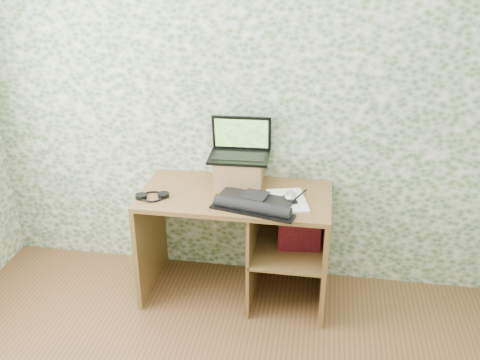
% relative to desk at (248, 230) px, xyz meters
% --- Properties ---
extents(wall_back, '(3.50, 0.00, 3.50)m').
position_rel_desk_xyz_m(wall_back, '(-0.08, 0.28, 0.82)').
color(wall_back, white).
rests_on(wall_back, ground).
extents(desk, '(1.20, 0.60, 0.75)m').
position_rel_desk_xyz_m(desk, '(0.00, 0.00, 0.00)').
color(desk, brown).
rests_on(desk, floor).
extents(riser, '(0.31, 0.27, 0.18)m').
position_rel_desk_xyz_m(riser, '(-0.08, 0.12, 0.36)').
color(riser, '#946542').
rests_on(riser, desk).
extents(laptop, '(0.39, 0.29, 0.26)m').
position_rel_desk_xyz_m(laptop, '(-0.08, 0.16, 0.51)').
color(laptop, black).
rests_on(laptop, riser).
extents(keyboard, '(0.52, 0.36, 0.07)m').
position_rel_desk_xyz_m(keyboard, '(0.06, -0.19, 0.29)').
color(keyboard, black).
rests_on(keyboard, desk).
extents(headphones, '(0.20, 0.19, 0.03)m').
position_rel_desk_xyz_m(headphones, '(-0.58, -0.16, 0.28)').
color(headphones, black).
rests_on(headphones, desk).
extents(notepad, '(0.29, 0.36, 0.01)m').
position_rel_desk_xyz_m(notepad, '(0.25, -0.08, 0.28)').
color(notepad, white).
rests_on(notepad, desk).
extents(mouse, '(0.11, 0.14, 0.04)m').
position_rel_desk_xyz_m(mouse, '(0.27, -0.09, 0.30)').
color(mouse, silver).
rests_on(mouse, notepad).
extents(pen, '(0.07, 0.15, 0.01)m').
position_rel_desk_xyz_m(pen, '(0.33, -0.01, 0.29)').
color(pen, black).
rests_on(pen, notepad).
extents(red_box, '(0.28, 0.11, 0.32)m').
position_rel_desk_xyz_m(red_box, '(0.34, -0.03, 0.07)').
color(red_box, maroon).
rests_on(red_box, desk).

